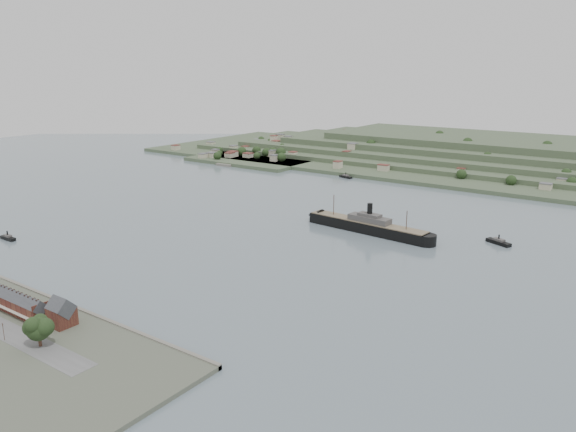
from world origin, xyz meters
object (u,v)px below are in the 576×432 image
Objects in this scene: terrace_row at (9,299)px; steamship at (364,225)px; fig_tree at (38,328)px; tugboat at (8,238)px; gabled_building at (62,313)px.

steamship reaches higher than terrace_row.
tugboat is at bearing 155.34° from fig_tree.
terrace_row is 3.92× the size of tugboat.
gabled_building is at bearing -99.36° from steamship.
gabled_building is 0.13× the size of steamship.
steamship is 238.44m from fig_tree.
gabled_building is 164.51m from tugboat.
fig_tree is (47.76, -13.33, 3.83)m from terrace_row.
tugboat is (-190.01, -161.64, -3.23)m from steamship.
fig_tree is (164.08, -75.32, 9.11)m from tugboat.
terrace_row is 235.46m from steamship.
terrace_row is at bearing -28.05° from tugboat.
fig_tree is at bearing -96.24° from steamship.
terrace_row is at bearing -173.88° from gabled_building.
gabled_building reaches higher than tugboat.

